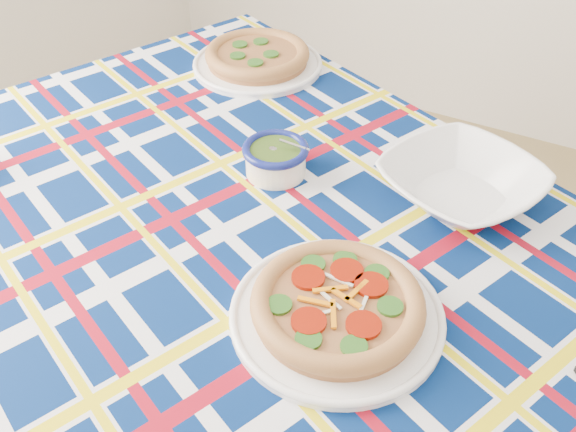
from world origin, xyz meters
The scene contains 6 objects.
dining_table centered at (-0.42, 0.11, 0.72)m, with size 1.97×1.64×0.79m.
tablecloth centered at (-0.42, 0.11, 0.74)m, with size 1.72×1.09×0.11m, color #041B4F, non-canonical shape.
main_focaccia_plate centered at (-0.26, 0.01, 0.83)m, with size 0.34×0.34×0.07m, color #945D34, non-canonical shape.
pesto_bowl centered at (-0.53, 0.30, 0.84)m, with size 0.13×0.13×0.08m, color #243B10, non-canonical shape.
serving_bowl centered at (-0.18, 0.39, 0.83)m, with size 0.28×0.28×0.07m, color white.
second_focaccia_plate centered at (-0.79, 0.67, 0.83)m, with size 0.34×0.34×0.06m, color #945D34, non-canonical shape.
Camera 1 is at (-0.01, -0.61, 1.57)m, focal length 40.00 mm.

